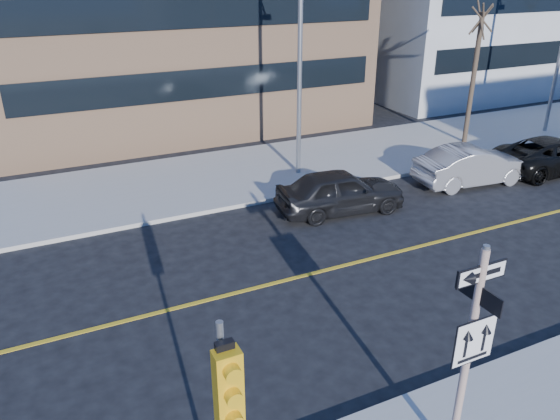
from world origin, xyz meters
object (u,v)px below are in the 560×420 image
parked_car_c (554,155)px  street_tree_west (481,22)px  parked_car_b (472,166)px  traffic_signal (228,407)px  sign_pole (469,347)px  parked_car_a (340,191)px  streetlight_a (303,56)px

parked_car_c → street_tree_west: (-0.72, 4.32, 4.82)m
parked_car_b → street_tree_west: size_ratio=0.71×
traffic_signal → parked_car_c: traffic_signal is taller
parked_car_b → parked_car_c: (4.05, -0.35, -0.04)m
sign_pole → parked_car_c: bearing=34.7°
sign_pole → parked_car_a: sign_pole is taller
parked_car_a → parked_car_b: parked_car_a is taller
sign_pole → parked_car_b: sign_pole is taller
streetlight_a → parked_car_a: bearing=-95.0°
parked_car_c → streetlight_a: bearing=72.8°
parked_car_b → traffic_signal: bearing=132.0°
sign_pole → street_tree_west: street_tree_west is taller
parked_car_b → street_tree_west: bearing=-34.2°
streetlight_a → street_tree_west: 9.05m
traffic_signal → parked_car_c: 20.30m
traffic_signal → streetlight_a: streetlight_a is taller
parked_car_b → streetlight_a: 7.74m
parked_car_a → streetlight_a: bearing=1.0°
streetlight_a → parked_car_b: bearing=-31.2°
streetlight_a → street_tree_west: size_ratio=1.26×
parked_car_b → parked_car_c: 4.07m
traffic_signal → parked_car_b: 17.08m
parked_car_c → parked_car_a: bearing=92.3°
parked_car_c → streetlight_a: size_ratio=0.64×
sign_pole → parked_car_a: bearing=69.3°
parked_car_c → street_tree_west: 6.51m
traffic_signal → parked_car_b: size_ratio=0.88×
parked_car_c → streetlight_a: 11.18m
streetlight_a → street_tree_west: (9.00, 0.54, 0.77)m
parked_car_a → parked_car_b: 5.97m
traffic_signal → street_tree_west: (17.00, 13.96, 2.50)m
streetlight_a → street_tree_west: bearing=3.5°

